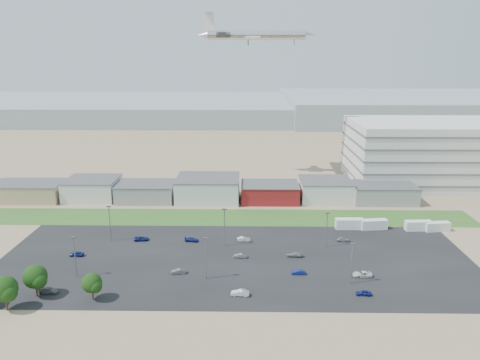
{
  "coord_description": "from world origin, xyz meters",
  "views": [
    {
      "loc": [
        7.98,
        -89.38,
        50.28
      ],
      "look_at": [
        6.19,
        22.0,
        20.43
      ],
      "focal_mm": 35.0,
      "sensor_mm": 36.0,
      "label": 1
    }
  ],
  "objects_px": {
    "parked_car_2": "(364,293)",
    "parked_car_1": "(299,272)",
    "airliner": "(256,35)",
    "parked_car_4": "(179,271)",
    "parked_car_13": "(240,293)",
    "parked_car_7": "(240,256)",
    "parked_car_11": "(244,239)",
    "parked_car_10": "(49,290)",
    "parked_car_6": "(192,240)",
    "parked_car_9": "(141,239)",
    "parked_car_5": "(77,254)",
    "parked_car_8": "(343,239)",
    "parked_car_12": "(294,255)",
    "parked_car_0": "(362,274)",
    "box_trailer_a": "(349,224)"
  },
  "relations": [
    {
      "from": "parked_car_2",
      "to": "parked_car_10",
      "type": "height_order",
      "value": "parked_car_10"
    },
    {
      "from": "airliner",
      "to": "parked_car_5",
      "type": "bearing_deg",
      "value": -117.36
    },
    {
      "from": "parked_car_6",
      "to": "parked_car_8",
      "type": "height_order",
      "value": "parked_car_8"
    },
    {
      "from": "parked_car_13",
      "to": "parked_car_10",
      "type": "bearing_deg",
      "value": -84.32
    },
    {
      "from": "parked_car_6",
      "to": "parked_car_7",
      "type": "relative_size",
      "value": 1.14
    },
    {
      "from": "parked_car_9",
      "to": "parked_car_10",
      "type": "xyz_separation_m",
      "value": [
        -13.62,
        -30.12,
        0.05
      ]
    },
    {
      "from": "parked_car_0",
      "to": "parked_car_8",
      "type": "height_order",
      "value": "parked_car_0"
    },
    {
      "from": "box_trailer_a",
      "to": "parked_car_10",
      "type": "relative_size",
      "value": 1.91
    },
    {
      "from": "parked_car_7",
      "to": "parked_car_6",
      "type": "bearing_deg",
      "value": -123.4
    },
    {
      "from": "parked_car_4",
      "to": "parked_car_12",
      "type": "xyz_separation_m",
      "value": [
        28.31,
        10.04,
        0.01
      ]
    },
    {
      "from": "parked_car_13",
      "to": "parked_car_11",
      "type": "bearing_deg",
      "value": -174.88
    },
    {
      "from": "parked_car_8",
      "to": "parked_car_11",
      "type": "height_order",
      "value": "parked_car_11"
    },
    {
      "from": "parked_car_4",
      "to": "parked_car_9",
      "type": "distance_m",
      "value": 24.25
    },
    {
      "from": "box_trailer_a",
      "to": "parked_car_8",
      "type": "bearing_deg",
      "value": -111.76
    },
    {
      "from": "parked_car_2",
      "to": "parked_car_11",
      "type": "distance_m",
      "value": 39.77
    },
    {
      "from": "parked_car_1",
      "to": "parked_car_2",
      "type": "height_order",
      "value": "parked_car_2"
    },
    {
      "from": "parked_car_8",
      "to": "parked_car_13",
      "type": "height_order",
      "value": "parked_car_13"
    },
    {
      "from": "airliner",
      "to": "parked_car_13",
      "type": "distance_m",
      "value": 118.08
    },
    {
      "from": "parked_car_2",
      "to": "parked_car_11",
      "type": "bearing_deg",
      "value": -133.58
    },
    {
      "from": "parked_car_4",
      "to": "parked_car_7",
      "type": "bearing_deg",
      "value": 116.71
    },
    {
      "from": "parked_car_1",
      "to": "parked_car_4",
      "type": "distance_m",
      "value": 28.48
    },
    {
      "from": "parked_car_7",
      "to": "parked_car_13",
      "type": "height_order",
      "value": "parked_car_13"
    },
    {
      "from": "parked_car_11",
      "to": "parked_car_10",
      "type": "bearing_deg",
      "value": 122.24
    },
    {
      "from": "box_trailer_a",
      "to": "parked_car_12",
      "type": "xyz_separation_m",
      "value": [
        -18.51,
        -20.39,
        -0.96
      ]
    },
    {
      "from": "parked_car_5",
      "to": "parked_car_8",
      "type": "bearing_deg",
      "value": 102.54
    },
    {
      "from": "parked_car_11",
      "to": "parked_car_8",
      "type": "bearing_deg",
      "value": -92.72
    },
    {
      "from": "box_trailer_a",
      "to": "parked_car_9",
      "type": "bearing_deg",
      "value": -171.53
    },
    {
      "from": "parked_car_7",
      "to": "parked_car_11",
      "type": "height_order",
      "value": "parked_car_11"
    },
    {
      "from": "parked_car_6",
      "to": "parked_car_13",
      "type": "bearing_deg",
      "value": -147.5
    },
    {
      "from": "parked_car_1",
      "to": "parked_car_12",
      "type": "relative_size",
      "value": 0.82
    },
    {
      "from": "parked_car_2",
      "to": "parked_car_9",
      "type": "relative_size",
      "value": 0.8
    },
    {
      "from": "box_trailer_a",
      "to": "parked_car_11",
      "type": "relative_size",
      "value": 2.22
    },
    {
      "from": "parked_car_1",
      "to": "parked_car_9",
      "type": "relative_size",
      "value": 0.81
    },
    {
      "from": "parked_car_5",
      "to": "parked_car_11",
      "type": "relative_size",
      "value": 0.98
    },
    {
      "from": "parked_car_1",
      "to": "parked_car_11",
      "type": "xyz_separation_m",
      "value": [
        -13.09,
        20.22,
        0.06
      ]
    },
    {
      "from": "parked_car_7",
      "to": "parked_car_8",
      "type": "relative_size",
      "value": 0.96
    },
    {
      "from": "box_trailer_a",
      "to": "parked_car_5",
      "type": "relative_size",
      "value": 2.26
    },
    {
      "from": "box_trailer_a",
      "to": "parked_car_6",
      "type": "height_order",
      "value": "box_trailer_a"
    },
    {
      "from": "parked_car_6",
      "to": "parked_car_12",
      "type": "bearing_deg",
      "value": -101.9
    },
    {
      "from": "parked_car_8",
      "to": "parked_car_6",
      "type": "bearing_deg",
      "value": 94.96
    },
    {
      "from": "parked_car_4",
      "to": "parked_car_13",
      "type": "xyz_separation_m",
      "value": [
        14.77,
        -10.32,
        0.07
      ]
    },
    {
      "from": "parked_car_5",
      "to": "parked_car_11",
      "type": "height_order",
      "value": "parked_car_5"
    },
    {
      "from": "airliner",
      "to": "parked_car_4",
      "type": "xyz_separation_m",
      "value": [
        -19.57,
        -92.84,
        -57.33
      ]
    },
    {
      "from": "box_trailer_a",
      "to": "parked_car_4",
      "type": "height_order",
      "value": "box_trailer_a"
    },
    {
      "from": "parked_car_0",
      "to": "parked_car_11",
      "type": "xyz_separation_m",
      "value": [
        -27.93,
        21.19,
        -0.02
      ]
    },
    {
      "from": "parked_car_7",
      "to": "parked_car_9",
      "type": "bearing_deg",
      "value": -107.25
    },
    {
      "from": "parked_car_1",
      "to": "parked_car_6",
      "type": "bearing_deg",
      "value": -124.39
    },
    {
      "from": "parked_car_2",
      "to": "parked_car_1",
      "type": "bearing_deg",
      "value": -121.52
    },
    {
      "from": "parked_car_7",
      "to": "parked_car_5",
      "type": "bearing_deg",
      "value": -86.04
    },
    {
      "from": "parked_car_2",
      "to": "parked_car_12",
      "type": "bearing_deg",
      "value": -140.91
    }
  ]
}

